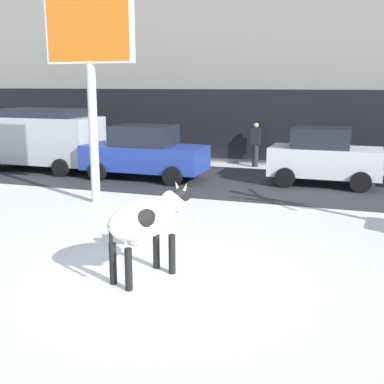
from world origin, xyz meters
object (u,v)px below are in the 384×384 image
cow_holstein (146,221)px  pedestrian_near_billboard (256,145)px  car_silver_van (40,138)px  car_white_hatchback (324,157)px  car_blue_sedan (145,153)px  billboard (89,41)px

cow_holstein → pedestrian_near_billboard: size_ratio=1.10×
car_silver_van → car_white_hatchback: bearing=3.0°
car_white_hatchback → cow_holstein: bearing=-103.6°
car_blue_sedan → pedestrian_near_billboard: bearing=50.1°
cow_holstein → car_blue_sedan: 9.07m
billboard → car_white_hatchback: size_ratio=1.58×
cow_holstein → car_silver_van: car_silver_van is taller
car_silver_van → car_blue_sedan: size_ratio=1.10×
cow_holstein → pedestrian_near_billboard: bearing=92.9°
billboard → car_white_hatchback: (5.78, 4.55, -3.39)m
billboard → car_blue_sedan: size_ratio=1.32×
cow_holstein → car_white_hatchback: (2.22, 9.14, -0.07)m
billboard → pedestrian_near_billboard: size_ratio=3.21×
cow_holstein → car_silver_van: (-8.13, 8.60, 0.24)m
billboard → car_silver_van: (-4.57, 4.01, -3.07)m
pedestrian_near_billboard → billboard: bearing=-111.7°
cow_holstein → pedestrian_near_billboard: pedestrian_near_billboard is taller
car_silver_van → car_blue_sedan: bearing=-4.2°
billboard → car_silver_van: 6.81m
billboard → car_blue_sedan: 5.02m
car_blue_sedan → car_white_hatchback: 5.99m
billboard → car_silver_van: billboard is taller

